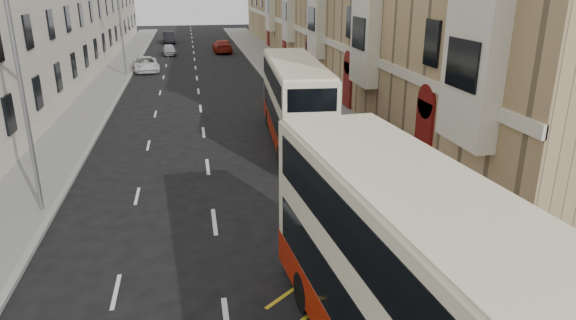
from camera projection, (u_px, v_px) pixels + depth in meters
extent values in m
cube|color=slate|center=(307.00, 97.00, 38.79)|extent=(4.00, 120.00, 0.15)
cube|color=slate|center=(92.00, 106.00, 36.05)|extent=(3.00, 120.00, 0.15)
cube|color=gray|center=(281.00, 98.00, 38.43)|extent=(0.25, 120.00, 0.15)
cube|color=gray|center=(114.00, 105.00, 36.32)|extent=(0.25, 120.00, 0.15)
cube|color=beige|center=(292.00, 26.00, 52.21)|extent=(0.18, 79.00, 0.50)
cube|color=beige|center=(480.00, 7.00, 18.08)|extent=(0.80, 3.20, 10.00)
cube|color=#620D0C|center=(424.00, 133.00, 23.76)|extent=(0.20, 1.60, 3.00)
cube|color=#620D0C|center=(348.00, 85.00, 34.88)|extent=(0.20, 1.60, 3.00)
cube|color=#620D0C|center=(308.00, 59.00, 46.01)|extent=(0.20, 1.60, 3.00)
cube|color=#620D0C|center=(284.00, 44.00, 57.14)|extent=(0.20, 1.60, 3.00)
cube|color=#620D0C|center=(268.00, 34.00, 68.26)|extent=(0.20, 1.60, 3.00)
cube|color=silver|center=(43.00, 2.00, 47.25)|extent=(9.00, 79.00, 13.00)
cube|color=black|center=(549.00, 289.00, 12.20)|extent=(0.08, 0.08, 2.60)
cylinder|color=#AD1A1F|center=(481.00, 308.00, 12.79)|extent=(0.06, 0.06, 1.00)
cylinder|color=#AD1A1F|center=(425.00, 246.00, 15.80)|extent=(0.06, 0.06, 1.00)
cylinder|color=#AD1A1F|center=(386.00, 203.00, 18.82)|extent=(0.06, 0.06, 1.00)
cube|color=#AD1A1F|center=(426.00, 232.00, 15.64)|extent=(0.05, 6.50, 0.06)
cube|color=#AD1A1F|center=(425.00, 245.00, 15.79)|extent=(0.05, 6.50, 0.06)
cylinder|color=gray|center=(24.00, 107.00, 18.21)|extent=(0.16, 0.16, 8.00)
cylinder|color=gray|center=(121.00, 31.00, 46.03)|extent=(0.16, 0.16, 8.00)
cube|color=beige|center=(427.00, 304.00, 9.80)|extent=(3.71, 12.22, 4.32)
cube|color=black|center=(433.00, 241.00, 9.35)|extent=(3.67, 11.26, 1.09)
cube|color=beige|center=(438.00, 198.00, 9.07)|extent=(3.56, 11.73, 0.13)
cube|color=black|center=(323.00, 202.00, 15.40)|extent=(2.32, 0.28, 1.42)
cube|color=black|center=(325.00, 131.00, 14.66)|extent=(1.92, 0.24, 0.49)
cylinder|color=black|center=(304.00, 292.00, 13.65)|extent=(0.39, 1.12, 1.09)
cylinder|color=black|center=(389.00, 278.00, 14.27)|extent=(0.39, 1.12, 1.09)
cube|color=beige|center=(295.00, 100.00, 27.36)|extent=(3.28, 11.25, 3.99)
cube|color=#941705|center=(295.00, 128.00, 27.87)|extent=(3.32, 11.28, 0.91)
cube|color=black|center=(295.00, 109.00, 27.52)|extent=(3.26, 10.36, 1.11)
cube|color=black|center=(295.00, 77.00, 26.95)|extent=(3.26, 10.36, 1.01)
cube|color=beige|center=(295.00, 62.00, 26.69)|extent=(3.15, 10.80, 0.12)
cube|color=black|center=(284.00, 88.00, 32.69)|extent=(2.14, 0.23, 1.31)
cube|color=black|center=(284.00, 55.00, 32.00)|extent=(1.77, 0.20, 0.45)
cube|color=black|center=(312.00, 138.00, 22.32)|extent=(2.14, 0.23, 1.21)
cylinder|color=black|center=(269.00, 118.00, 31.17)|extent=(0.35, 1.03, 1.01)
cylinder|color=black|center=(306.00, 117.00, 31.43)|extent=(0.35, 1.03, 1.01)
cylinder|color=black|center=(281.00, 155.00, 24.52)|extent=(0.35, 1.03, 1.01)
cylinder|color=black|center=(328.00, 153.00, 24.77)|extent=(0.35, 1.03, 1.01)
imported|color=black|center=(426.00, 214.00, 17.24)|extent=(1.01, 0.51, 1.65)
imported|color=silver|center=(146.00, 64.00, 49.88)|extent=(2.96, 5.28, 1.39)
imported|color=#A9ABB0|center=(169.00, 50.00, 60.92)|extent=(1.87, 3.87, 1.27)
imported|color=black|center=(169.00, 38.00, 72.61)|extent=(1.92, 4.78, 1.54)
imported|color=maroon|center=(222.00, 46.00, 63.01)|extent=(2.35, 5.41, 1.55)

